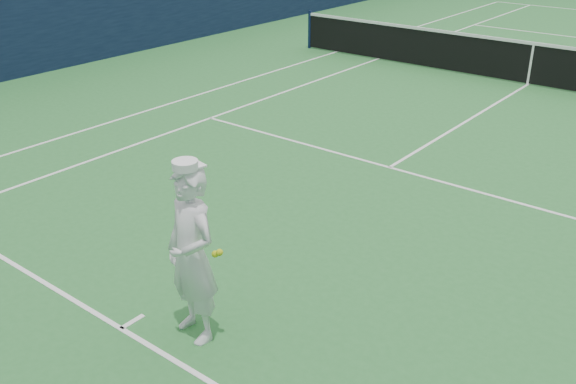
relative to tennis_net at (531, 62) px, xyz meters
name	(u,v)px	position (x,y,z in m)	size (l,w,h in m)	color
ground	(527,85)	(0.00, 0.00, -0.55)	(80.00, 80.00, 0.00)	#2B7132
court_markings	(527,85)	(0.00, 0.00, -0.55)	(11.03, 23.83, 0.01)	white
tennis_net	(531,62)	(0.00, 0.00, 0.00)	(12.88, 0.09, 1.07)	#141E4C
tennis_player	(192,255)	(0.67, -11.44, 0.38)	(0.76, 0.61, 1.91)	white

